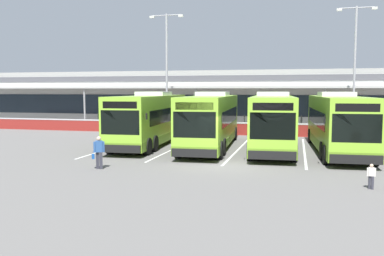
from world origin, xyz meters
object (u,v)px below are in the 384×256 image
(coach_bus_right_centre, at_px, (337,124))
(pedestrian_child, at_px, (371,175))
(coach_bus_leftmost, at_px, (151,120))
(lamp_post_west, at_px, (167,65))
(coach_bus_left_centre, at_px, (211,121))
(pedestrian_with_handbag, at_px, (99,152))
(lamp_post_centre, at_px, (355,62))
(coach_bus_centre, at_px, (272,122))

(coach_bus_right_centre, bearing_deg, pedestrian_child, -87.60)
(coach_bus_leftmost, distance_m, lamp_post_west, 10.98)
(coach_bus_left_centre, distance_m, lamp_post_west, 12.96)
(coach_bus_right_centre, relative_size, pedestrian_with_handbag, 7.58)
(coach_bus_leftmost, height_order, lamp_post_centre, lamp_post_centre)
(coach_bus_right_centre, distance_m, pedestrian_child, 10.03)
(pedestrian_with_handbag, relative_size, lamp_post_centre, 0.15)
(coach_bus_leftmost, height_order, coach_bus_centre, same)
(coach_bus_left_centre, distance_m, pedestrian_child, 13.18)
(coach_bus_centre, bearing_deg, pedestrian_with_handbag, -131.38)
(lamp_post_centre, bearing_deg, coach_bus_right_centre, -101.60)
(pedestrian_with_handbag, bearing_deg, coach_bus_leftmost, 93.96)
(pedestrian_with_handbag, xyz_separation_m, lamp_post_centre, (14.18, 19.68, 5.43))
(coach_bus_left_centre, distance_m, coach_bus_right_centre, 8.09)
(coach_bus_leftmost, distance_m, pedestrian_child, 16.75)
(coach_bus_left_centre, xyz_separation_m, lamp_post_west, (-6.40, 10.33, 4.50))
(lamp_post_west, bearing_deg, pedestrian_child, -53.75)
(coach_bus_leftmost, distance_m, coach_bus_right_centre, 12.59)
(pedestrian_child, height_order, lamp_post_west, lamp_post_west)
(pedestrian_child, bearing_deg, coach_bus_centre, 113.47)
(coach_bus_right_centre, bearing_deg, coach_bus_left_centre, 179.62)
(pedestrian_with_handbag, bearing_deg, lamp_post_west, 97.61)
(coach_bus_leftmost, height_order, coach_bus_right_centre, same)
(coach_bus_centre, relative_size, pedestrian_child, 12.22)
(lamp_post_centre, bearing_deg, lamp_post_west, -178.03)
(pedestrian_child, relative_size, lamp_post_west, 0.09)
(coach_bus_left_centre, height_order, pedestrian_child, coach_bus_left_centre)
(lamp_post_west, bearing_deg, lamp_post_centre, 1.97)
(coach_bus_right_centre, xyz_separation_m, lamp_post_centre, (2.25, 10.96, 4.50))
(coach_bus_left_centre, bearing_deg, coach_bus_centre, 2.95)
(lamp_post_centre, bearing_deg, pedestrian_with_handbag, -125.78)
(coach_bus_centre, distance_m, pedestrian_child, 11.20)
(coach_bus_left_centre, height_order, lamp_post_centre, lamp_post_centre)
(coach_bus_centre, relative_size, lamp_post_centre, 1.12)
(coach_bus_right_centre, xyz_separation_m, pedestrian_child, (0.42, -9.94, -1.24))
(coach_bus_leftmost, bearing_deg, coach_bus_left_centre, -6.33)
(coach_bus_right_centre, height_order, lamp_post_west, lamp_post_west)
(coach_bus_right_centre, distance_m, lamp_post_west, 18.38)
(coach_bus_right_centre, relative_size, pedestrian_child, 12.22)
(coach_bus_centre, height_order, pedestrian_child, coach_bus_centre)
(coach_bus_leftmost, xyz_separation_m, pedestrian_with_handbag, (0.64, -9.28, -0.93))
(coach_bus_centre, bearing_deg, lamp_post_centre, 59.64)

